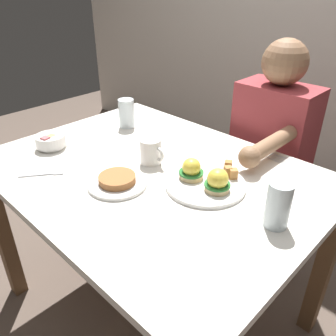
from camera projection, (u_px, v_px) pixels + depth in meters
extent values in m
plane|color=brown|center=(155.00, 306.00, 1.61)|extent=(6.00, 6.00, 0.00)
cube|color=white|center=(152.00, 173.00, 1.25)|extent=(1.20, 0.90, 0.03)
cube|color=#4C6BB7|center=(52.00, 219.00, 1.00)|extent=(1.20, 0.06, 0.00)
cube|color=#4C6BB7|center=(218.00, 137.00, 1.49)|extent=(1.20, 0.06, 0.00)
cube|color=brown|center=(3.00, 234.00, 1.52)|extent=(0.06, 0.06, 0.71)
cube|color=brown|center=(138.00, 170.00, 2.02)|extent=(0.06, 0.06, 0.71)
cube|color=brown|center=(323.00, 266.00, 1.35)|extent=(0.06, 0.06, 0.71)
cylinder|color=white|center=(205.00, 184.00, 1.14)|extent=(0.27, 0.27, 0.01)
cylinder|color=tan|center=(191.00, 175.00, 1.16)|extent=(0.08, 0.08, 0.02)
cylinder|color=#286B2D|center=(191.00, 172.00, 1.16)|extent=(0.08, 0.08, 0.01)
sphere|color=yellow|center=(191.00, 167.00, 1.15)|extent=(0.06, 0.06, 0.06)
cylinder|color=tan|center=(217.00, 188.00, 1.10)|extent=(0.08, 0.08, 0.02)
cylinder|color=#286B2D|center=(217.00, 184.00, 1.09)|extent=(0.08, 0.08, 0.01)
sphere|color=yellow|center=(218.00, 179.00, 1.08)|extent=(0.07, 0.07, 0.07)
cube|color=#B77A42|center=(233.00, 174.00, 1.16)|extent=(0.04, 0.04, 0.03)
cube|color=#AD7038|center=(228.00, 166.00, 1.20)|extent=(0.04, 0.04, 0.04)
cube|color=tan|center=(193.00, 163.00, 1.23)|extent=(0.03, 0.03, 0.03)
cube|color=#B77A42|center=(228.00, 171.00, 1.17)|extent=(0.03, 0.03, 0.04)
cylinder|color=white|center=(52.00, 147.00, 1.40)|extent=(0.10, 0.10, 0.01)
cylinder|color=white|center=(51.00, 140.00, 1.39)|extent=(0.12, 0.12, 0.04)
cube|color=#F4A85B|center=(50.00, 139.00, 1.40)|extent=(0.03, 0.03, 0.03)
cube|color=#F4A85B|center=(53.00, 136.00, 1.40)|extent=(0.03, 0.03, 0.02)
cube|color=#F4A85B|center=(53.00, 142.00, 1.38)|extent=(0.04, 0.04, 0.03)
cube|color=#F4DB66|center=(50.00, 138.00, 1.38)|extent=(0.03, 0.03, 0.02)
cube|color=#B7E093|center=(51.00, 142.00, 1.38)|extent=(0.03, 0.03, 0.03)
cube|color=#F4DB66|center=(52.00, 138.00, 1.38)|extent=(0.03, 0.03, 0.03)
cube|color=#EA6B70|center=(46.00, 141.00, 1.35)|extent=(0.03, 0.03, 0.03)
cube|color=#B7E093|center=(52.00, 144.00, 1.37)|extent=(0.03, 0.03, 0.03)
cube|color=#B7E093|center=(55.00, 142.00, 1.37)|extent=(0.02, 0.02, 0.02)
cylinder|color=white|center=(151.00, 151.00, 1.27)|extent=(0.08, 0.08, 0.09)
cylinder|color=black|center=(150.00, 141.00, 1.25)|extent=(0.07, 0.07, 0.01)
torus|color=white|center=(159.00, 154.00, 1.24)|extent=(0.06, 0.02, 0.06)
cube|color=silver|center=(36.00, 175.00, 1.21)|extent=(0.08, 0.10, 0.00)
cube|color=silver|center=(59.00, 173.00, 1.22)|extent=(0.04, 0.04, 0.00)
cylinder|color=silver|center=(278.00, 205.00, 0.94)|extent=(0.07, 0.07, 0.14)
cylinder|color=silver|center=(277.00, 213.00, 0.95)|extent=(0.06, 0.06, 0.08)
cylinder|color=silver|center=(126.00, 113.00, 1.57)|extent=(0.07, 0.07, 0.13)
cylinder|color=silver|center=(127.00, 118.00, 1.58)|extent=(0.06, 0.06, 0.08)
cylinder|color=white|center=(118.00, 183.00, 1.15)|extent=(0.20, 0.20, 0.01)
cylinder|color=#A36638|center=(117.00, 179.00, 1.14)|extent=(0.12, 0.12, 0.02)
cylinder|color=#33333D|center=(234.00, 222.00, 1.80)|extent=(0.11, 0.11, 0.45)
cylinder|color=#33333D|center=(264.00, 238.00, 1.69)|extent=(0.11, 0.11, 0.45)
cube|color=#993338|center=(272.00, 139.00, 1.57)|extent=(0.34, 0.20, 0.50)
sphere|color=#936B4C|center=(285.00, 62.00, 1.40)|extent=(0.19, 0.19, 0.19)
cylinder|color=#936B4C|center=(271.00, 144.00, 1.29)|extent=(0.06, 0.30, 0.06)
sphere|color=#936B4C|center=(250.00, 157.00, 1.20)|extent=(0.08, 0.08, 0.08)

